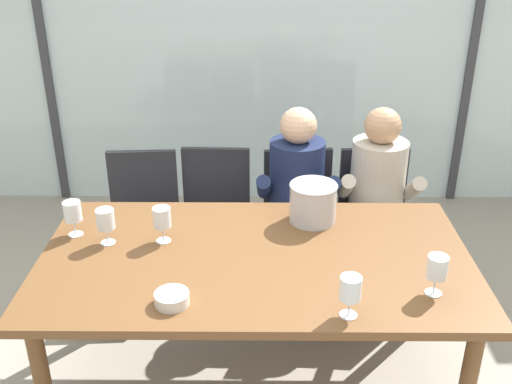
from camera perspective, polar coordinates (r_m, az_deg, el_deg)
ground at (r=3.94m, az=0.07°, el=-8.04°), size 14.00×14.00×0.00m
window_glass_panel at (r=4.57m, az=0.17°, el=14.45°), size 7.14×0.03×2.60m
window_mullion_left at (r=4.84m, az=-19.82°, el=13.61°), size 0.06×0.06×2.60m
window_mullion_right at (r=4.82m, az=20.21°, el=13.52°), size 0.06×0.06×2.60m
hillside_vineyard at (r=8.02m, az=0.29°, el=17.35°), size 13.14×2.40×2.07m
dining_table at (r=2.73m, az=-0.05°, el=-7.51°), size 1.94×1.07×0.77m
chair_near_curtain at (r=3.69m, az=-10.77°, el=-1.96°), size 0.47×0.47×0.87m
chair_left_of_center at (r=3.68m, az=-3.95°, el=-1.67°), size 0.46×0.46×0.87m
chair_center at (r=3.66m, az=4.16°, el=-1.83°), size 0.47×0.47×0.87m
chair_right_of_center at (r=3.73m, az=11.30°, el=-1.72°), size 0.45×0.45×0.87m
person_navy_polo at (r=3.45m, az=3.92°, el=-0.44°), size 0.47×0.62×1.19m
person_beige_jumper at (r=3.51m, az=11.62°, el=-0.45°), size 0.48×0.63×1.19m
ice_bucket_primary at (r=2.94m, az=5.49°, el=-0.96°), size 0.24×0.24×0.20m
tasting_bowl at (r=2.39m, az=-8.09°, el=-10.09°), size 0.14×0.14×0.05m
wine_glass_by_left_taster at (r=2.81m, az=-14.26°, el=-2.69°), size 0.08×0.08×0.17m
wine_glass_near_bucket at (r=2.48m, az=17.00°, el=-7.07°), size 0.08×0.08×0.17m
wine_glass_center_pour at (r=2.28m, az=9.07°, el=-9.18°), size 0.08×0.08×0.17m
wine_glass_by_right_taster at (r=2.77m, az=-9.03°, el=-2.49°), size 0.08×0.08×0.17m
wine_glass_spare_empty at (r=2.92m, az=-17.22°, el=-1.84°), size 0.08×0.08×0.17m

